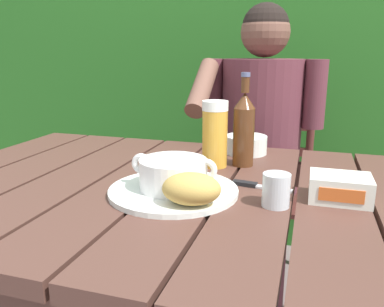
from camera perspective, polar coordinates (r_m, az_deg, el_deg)
The scene contains 13 objects.
dining_table at distance 0.97m, azimuth 0.06°, elevation -9.75°, with size 1.43×0.90×0.76m.
hedge_backdrop at distance 2.41m, azimuth 10.85°, elevation 9.80°, with size 3.89×0.75×2.55m.
chair_near_diner at distance 1.85m, azimuth 10.27°, elevation -4.90°, with size 0.43×0.42×0.93m.
person_eating at distance 1.58m, azimuth 9.75°, elevation 2.25°, with size 0.48×0.47×1.25m.
serving_plate at distance 0.89m, azimuth -2.73°, elevation -5.46°, with size 0.30×0.30×0.01m.
soup_bowl at distance 0.88m, azimuth -2.76°, elevation -2.89°, with size 0.20×0.15×0.08m.
bread_roll at distance 0.79m, azimuth -0.08°, elevation -5.19°, with size 0.13×0.11×0.07m.
beer_glass at distance 1.08m, azimuth 3.37°, elevation 2.88°, with size 0.07×0.07×0.19m.
beer_bottle at distance 1.10m, azimuth 7.62°, elevation 3.74°, with size 0.06×0.06×0.26m.
water_glass_small at distance 0.83m, azimuth 12.24°, elevation -5.26°, with size 0.06×0.06×0.07m.
butter_tub at distance 0.90m, azimuth 20.89°, elevation -4.76°, with size 0.13×0.10×0.06m.
table_knife at distance 0.94m, azimuth 9.30°, elevation -4.66°, with size 0.14×0.04×0.01m.
diner_bowl at distance 1.25m, azimuth 7.95°, elevation 1.32°, with size 0.13×0.13×0.06m.
Camera 1 is at (0.26, -0.85, 1.07)m, focal length 36.34 mm.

